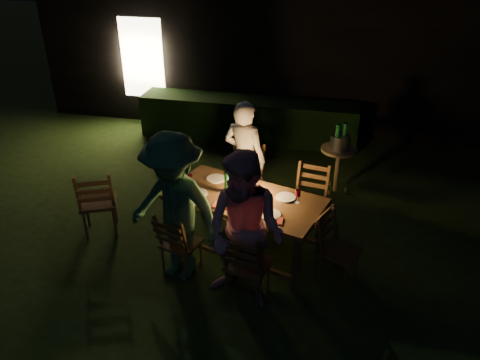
% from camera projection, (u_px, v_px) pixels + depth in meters
% --- Properties ---
extents(garden_envelope, '(40.00, 40.00, 3.20)m').
position_uv_depth(garden_envelope, '(292.00, 34.00, 10.53)').
color(garden_envelope, black).
rests_on(garden_envelope, ground).
extents(dining_table, '(2.09, 1.44, 0.79)m').
position_uv_depth(dining_table, '(245.00, 202.00, 5.77)').
color(dining_table, '#542F1C').
rests_on(dining_table, ground).
extents(chair_near_left, '(0.51, 0.53, 0.91)m').
position_uv_depth(chair_near_left, '(181.00, 253.00, 5.58)').
color(chair_near_left, '#542F1C').
rests_on(chair_near_left, ground).
extents(chair_near_right, '(0.53, 0.56, 1.00)m').
position_uv_depth(chair_near_right, '(247.00, 276.00, 5.18)').
color(chair_near_right, '#542F1C').
rests_on(chair_near_right, ground).
extents(chair_far_left, '(0.57, 0.60, 1.07)m').
position_uv_depth(chair_far_left, '(243.00, 193.00, 6.74)').
color(chair_far_left, '#542F1C').
rests_on(chair_far_left, ground).
extents(chair_far_right, '(0.51, 0.53, 0.98)m').
position_uv_depth(chair_far_right, '(307.00, 213.00, 6.33)').
color(chair_far_right, '#542F1C').
rests_on(chair_far_right, ground).
extents(chair_end, '(0.56, 0.54, 0.91)m').
position_uv_depth(chair_end, '(337.00, 261.00, 5.46)').
color(chair_end, '#542F1C').
rests_on(chair_end, ground).
extents(chair_spare, '(0.63, 0.64, 1.04)m').
position_uv_depth(chair_spare, '(100.00, 213.00, 6.29)').
color(chair_spare, '#542F1C').
rests_on(chair_spare, ground).
extents(person_house_side, '(0.71, 0.56, 1.70)m').
position_uv_depth(person_house_side, '(245.00, 159.00, 6.53)').
color(person_house_side, white).
rests_on(person_house_side, ground).
extents(person_opp_right, '(1.04, 0.91, 1.82)m').
position_uv_depth(person_opp_right, '(245.00, 233.00, 4.86)').
color(person_opp_right, '#BB8090').
rests_on(person_opp_right, ground).
extents(person_opp_left, '(1.34, 0.99, 1.85)m').
position_uv_depth(person_opp_left, '(175.00, 209.00, 5.23)').
color(person_opp_left, '#2D5B3D').
rests_on(person_opp_left, ground).
extents(lantern, '(0.16, 0.16, 0.35)m').
position_uv_depth(lantern, '(250.00, 185.00, 5.68)').
color(lantern, white).
rests_on(lantern, dining_table).
extents(plate_far_left, '(0.25, 0.25, 0.01)m').
position_uv_depth(plate_far_left, '(216.00, 179.00, 6.13)').
color(plate_far_left, white).
rests_on(plate_far_left, dining_table).
extents(plate_near_left, '(0.25, 0.25, 0.01)m').
position_uv_depth(plate_near_left, '(197.00, 193.00, 5.80)').
color(plate_near_left, white).
rests_on(plate_near_left, dining_table).
extents(plate_far_right, '(0.25, 0.25, 0.01)m').
position_uv_depth(plate_far_right, '(286.00, 197.00, 5.71)').
color(plate_far_right, white).
rests_on(plate_far_right, dining_table).
extents(plate_near_right, '(0.25, 0.25, 0.01)m').
position_uv_depth(plate_near_right, '(270.00, 214.00, 5.37)').
color(plate_near_right, white).
rests_on(plate_near_right, dining_table).
extents(wineglass_a, '(0.06, 0.06, 0.18)m').
position_uv_depth(wineglass_a, '(235.00, 176.00, 6.04)').
color(wineglass_a, '#59070F').
rests_on(wineglass_a, dining_table).
extents(wineglass_b, '(0.06, 0.06, 0.18)m').
position_uv_depth(wineglass_b, '(190.00, 181.00, 5.91)').
color(wineglass_b, '#59070F').
rests_on(wineglass_b, dining_table).
extents(wineglass_c, '(0.06, 0.06, 0.18)m').
position_uv_depth(wineglass_c, '(256.00, 208.00, 5.35)').
color(wineglass_c, '#59070F').
rests_on(wineglass_c, dining_table).
extents(wineglass_d, '(0.06, 0.06, 0.18)m').
position_uv_depth(wineglass_d, '(298.00, 197.00, 5.57)').
color(wineglass_d, '#59070F').
rests_on(wineglass_d, dining_table).
extents(wineglass_e, '(0.06, 0.06, 0.18)m').
position_uv_depth(wineglass_e, '(225.00, 200.00, 5.50)').
color(wineglass_e, silver).
rests_on(wineglass_e, dining_table).
extents(bottle_table, '(0.07, 0.07, 0.28)m').
position_uv_depth(bottle_table, '(227.00, 182.00, 5.77)').
color(bottle_table, '#0F471E').
rests_on(bottle_table, dining_table).
extents(napkin_left, '(0.18, 0.14, 0.01)m').
position_uv_depth(napkin_left, '(221.00, 205.00, 5.55)').
color(napkin_left, red).
rests_on(napkin_left, dining_table).
extents(napkin_right, '(0.18, 0.14, 0.01)m').
position_uv_depth(napkin_right, '(275.00, 220.00, 5.27)').
color(napkin_right, red).
rests_on(napkin_right, dining_table).
extents(phone, '(0.14, 0.07, 0.01)m').
position_uv_depth(phone, '(189.00, 195.00, 5.77)').
color(phone, black).
rests_on(phone, dining_table).
extents(side_table, '(0.55, 0.55, 0.74)m').
position_uv_depth(side_table, '(339.00, 154.00, 7.15)').
color(side_table, '#8A6645').
rests_on(side_table, ground).
extents(ice_bucket, '(0.30, 0.30, 0.22)m').
position_uv_depth(ice_bucket, '(340.00, 142.00, 7.06)').
color(ice_bucket, '#A5A8AD').
rests_on(ice_bucket, side_table).
extents(bottle_bucket_a, '(0.07, 0.07, 0.32)m').
position_uv_depth(bottle_bucket_a, '(337.00, 139.00, 7.01)').
color(bottle_bucket_a, '#0F471E').
rests_on(bottle_bucket_a, side_table).
extents(bottle_bucket_b, '(0.07, 0.07, 0.32)m').
position_uv_depth(bottle_bucket_b, '(344.00, 138.00, 7.06)').
color(bottle_bucket_b, '#0F471E').
rests_on(bottle_bucket_b, side_table).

